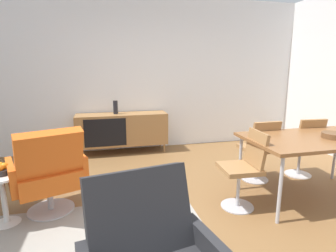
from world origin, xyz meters
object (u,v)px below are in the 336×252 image
(lounge_chair_red, at_px, (49,171))
(dining_chair_back_right, at_px, (304,145))
(dining_table, at_px, (316,141))
(dining_chair_back_left, at_px, (259,148))
(vase_cobalt, at_px, (115,107))
(side_table_round, at_px, (3,193))
(sideboard, at_px, (122,129))
(dining_chair_near_window, at_px, (245,166))
(fruit_bowl, at_px, (0,170))
(wooden_bowl_on_table, at_px, (334,135))

(lounge_chair_red, bearing_deg, dining_chair_back_right, 3.61)
(dining_table, distance_m, dining_chair_back_left, 0.70)
(vase_cobalt, bearing_deg, dining_chair_back_left, -44.36)
(dining_chair_back_left, bearing_deg, side_table_round, -174.17)
(vase_cobalt, distance_m, dining_table, 3.13)
(sideboard, relative_size, side_table_round, 3.08)
(vase_cobalt, bearing_deg, dining_chair_near_window, -61.70)
(dining_chair_back_left, relative_size, fruit_bowl, 4.28)
(vase_cobalt, height_order, fruit_bowl, vase_cobalt)
(side_table_round, bearing_deg, dining_chair_back_right, 4.73)
(dining_chair_back_right, bearing_deg, fruit_bowl, -175.27)
(dining_chair_back_left, bearing_deg, vase_cobalt, 135.64)
(dining_table, relative_size, fruit_bowl, 8.00)
(vase_cobalt, xyz_separation_m, dining_table, (2.13, -2.30, -0.14))
(dining_chair_near_window, height_order, side_table_round, dining_chair_near_window)
(vase_cobalt, height_order, dining_chair_back_right, vase_cobalt)
(wooden_bowl_on_table, height_order, fruit_bowl, wooden_bowl_on_table)
(vase_cobalt, bearing_deg, wooden_bowl_on_table, -46.20)
(dining_chair_back_left, height_order, fruit_bowl, dining_chair_back_left)
(wooden_bowl_on_table, bearing_deg, fruit_bowl, 174.40)
(dining_chair_back_left, distance_m, side_table_round, 3.00)
(wooden_bowl_on_table, distance_m, lounge_chair_red, 3.13)
(sideboard, xyz_separation_m, wooden_bowl_on_table, (2.19, -2.38, 0.33))
(vase_cobalt, xyz_separation_m, dining_chair_back_right, (2.47, -1.74, -0.37))
(vase_cobalt, xyz_separation_m, dining_chair_back_left, (1.78, -1.74, -0.37))
(side_table_round, relative_size, fruit_bowl, 2.60)
(side_table_round, xyz_separation_m, fruit_bowl, (0.00, 0.00, 0.24))
(vase_cobalt, distance_m, wooden_bowl_on_table, 3.30)
(vase_cobalt, distance_m, fruit_bowl, 2.39)
(sideboard, relative_size, lounge_chair_red, 1.69)
(dining_table, height_order, dining_chair_back_right, dining_chair_back_right)
(wooden_bowl_on_table, height_order, side_table_round, wooden_bowl_on_table)
(dining_chair_back_right, height_order, fruit_bowl, dining_chair_back_right)
(sideboard, bearing_deg, dining_table, -48.56)
(wooden_bowl_on_table, distance_m, dining_chair_near_window, 1.09)
(vase_cobalt, relative_size, fruit_bowl, 1.18)
(dining_chair_back_right, relative_size, fruit_bowl, 4.28)
(vase_cobalt, xyz_separation_m, dining_chair_near_window, (1.24, -2.30, -0.37))
(vase_cobalt, bearing_deg, lounge_chair_red, -112.24)
(sideboard, distance_m, dining_chair_near_window, 2.57)
(dining_chair_back_right, bearing_deg, dining_chair_near_window, -155.50)
(wooden_bowl_on_table, bearing_deg, dining_chair_near_window, 175.45)
(dining_chair_back_left, height_order, dining_chair_near_window, same)
(sideboard, distance_m, wooden_bowl_on_table, 3.25)
(dining_table, bearing_deg, dining_chair_back_right, 58.25)
(dining_table, bearing_deg, fruit_bowl, 175.62)
(dining_chair_near_window, relative_size, lounge_chair_red, 0.90)
(sideboard, bearing_deg, dining_chair_near_window, -63.67)
(vase_cobalt, height_order, lounge_chair_red, vase_cobalt)
(wooden_bowl_on_table, distance_m, fruit_bowl, 3.51)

